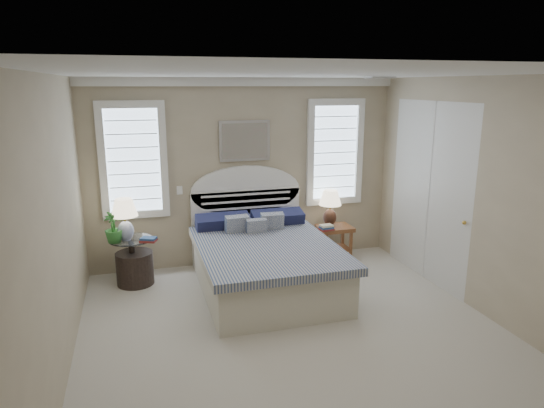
{
  "coord_description": "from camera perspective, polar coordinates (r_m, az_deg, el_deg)",
  "views": [
    {
      "loc": [
        -1.54,
        -4.31,
        2.6
      ],
      "look_at": [
        -0.02,
        1.0,
        1.24
      ],
      "focal_mm": 32.0,
      "sensor_mm": 36.0,
      "label": 1
    }
  ],
  "objects": [
    {
      "name": "wall_left",
      "position": [
        4.54,
        -24.37,
        -3.42
      ],
      "size": [
        0.02,
        5.0,
        2.7
      ],
      "primitive_type": "cube",
      "color": "tan",
      "rests_on": "floor"
    },
    {
      "name": "crown_molding",
      "position": [
        6.94,
        -3.3,
        14.17
      ],
      "size": [
        4.5,
        0.08,
        0.12
      ],
      "primitive_type": "cube",
      "color": "white",
      "rests_on": "wall_back"
    },
    {
      "name": "potted_plant",
      "position": [
        6.51,
        -18.16,
        -2.63
      ],
      "size": [
        0.24,
        0.24,
        0.4
      ],
      "primitive_type": "imported",
      "rotation": [
        0.0,
        0.0,
        -0.07
      ],
      "color": "#2F7734",
      "rests_on": "side_table_left"
    },
    {
      "name": "books_right",
      "position": [
        7.13,
        6.42,
        -2.78
      ],
      "size": [
        0.21,
        0.16,
        0.08
      ],
      "rotation": [
        0.0,
        0.0,
        0.11
      ],
      "color": "maroon",
      "rests_on": "nightstand_right"
    },
    {
      "name": "painting",
      "position": [
        6.98,
        -3.21,
        7.42
      ],
      "size": [
        0.74,
        0.04,
        0.58
      ],
      "primitive_type": "cube",
      "color": "silver",
      "rests_on": "wall_back"
    },
    {
      "name": "switch_plate",
      "position": [
        6.97,
        -10.82,
        1.6
      ],
      "size": [
        0.08,
        0.01,
        0.12
      ],
      "primitive_type": "cube",
      "color": "white",
      "rests_on": "wall_back"
    },
    {
      "name": "wall_right",
      "position": [
        5.87,
        24.71,
        0.27
      ],
      "size": [
        0.02,
        5.0,
        2.7
      ],
      "primitive_type": "cube",
      "color": "tan",
      "rests_on": "floor"
    },
    {
      "name": "window_right",
      "position": [
        7.46,
        7.37,
        6.05
      ],
      "size": [
        0.9,
        0.06,
        1.6
      ],
      "primitive_type": "cube",
      "color": "#C9E4FF",
      "rests_on": "wall_back"
    },
    {
      "name": "ceiling",
      "position": [
        4.57,
        3.8,
        15.07
      ],
      "size": [
        4.5,
        5.0,
        0.01
      ],
      "primitive_type": "cube",
      "color": "silver",
      "rests_on": "wall_back"
    },
    {
      "name": "window_left",
      "position": [
        6.86,
        -15.99,
        4.94
      ],
      "size": [
        0.9,
        0.06,
        1.6
      ],
      "primitive_type": "cube",
      "color": "#C9E4FF",
      "rests_on": "wall_back"
    },
    {
      "name": "lamp_right",
      "position": [
        7.32,
        6.86,
        0.03
      ],
      "size": [
        0.41,
        0.41,
        0.55
      ],
      "rotation": [
        0.0,
        0.0,
        -0.25
      ],
      "color": "black",
      "rests_on": "nightstand_right"
    },
    {
      "name": "side_table_left",
      "position": [
        6.73,
        -16.13,
        -5.92
      ],
      "size": [
        0.56,
        0.56,
        0.63
      ],
      "color": "black",
      "rests_on": "floor"
    },
    {
      "name": "closet_door",
      "position": [
        6.82,
        17.97,
        1.32
      ],
      "size": [
        0.02,
        1.8,
        2.4
      ],
      "primitive_type": "cube",
      "color": "silver",
      "rests_on": "floor"
    },
    {
      "name": "hvac_vent",
      "position": [
        5.8,
        12.59,
        14.32
      ],
      "size": [
        0.3,
        0.2,
        0.02
      ],
      "primitive_type": "cube",
      "color": "#B2B2B2",
      "rests_on": "ceiling"
    },
    {
      "name": "lamp_left",
      "position": [
        6.52,
        -16.96,
        -1.22
      ],
      "size": [
        0.35,
        0.35,
        0.56
      ],
      "rotation": [
        0.0,
        0.0,
        0.02
      ],
      "color": "white",
      "rests_on": "side_table_left"
    },
    {
      "name": "wall_back",
      "position": [
        7.09,
        -3.23,
        3.68
      ],
      "size": [
        4.5,
        0.02,
        2.7
      ],
      "primitive_type": "cube",
      "color": "tan",
      "rests_on": "floor"
    },
    {
      "name": "floor",
      "position": [
        5.26,
        3.31,
        -15.79
      ],
      "size": [
        4.5,
        5.0,
        0.01
      ],
      "primitive_type": "cube",
      "color": "#BDB2A1",
      "rests_on": "ground"
    },
    {
      "name": "floor_pot",
      "position": [
        6.77,
        -15.82,
        -7.28
      ],
      "size": [
        0.63,
        0.63,
        0.44
      ],
      "primitive_type": "cylinder",
      "rotation": [
        0.0,
        0.0,
        0.37
      ],
      "color": "black",
      "rests_on": "floor"
    },
    {
      "name": "nightstand_right",
      "position": [
        7.39,
        7.38,
        -3.69
      ],
      "size": [
        0.5,
        0.4,
        0.53
      ],
      "color": "brown",
      "rests_on": "floor"
    },
    {
      "name": "books_left",
      "position": [
        6.47,
        -14.33,
        -4.08
      ],
      "size": [
        0.24,
        0.21,
        0.05
      ],
      "rotation": [
        0.0,
        0.0,
        -0.36
      ],
      "color": "maroon",
      "rests_on": "side_table_left"
    },
    {
      "name": "bed",
      "position": [
        6.36,
        -1.0,
        -6.51
      ],
      "size": [
        1.72,
        2.28,
        1.47
      ],
      "color": "beige",
      "rests_on": "floor"
    }
  ]
}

